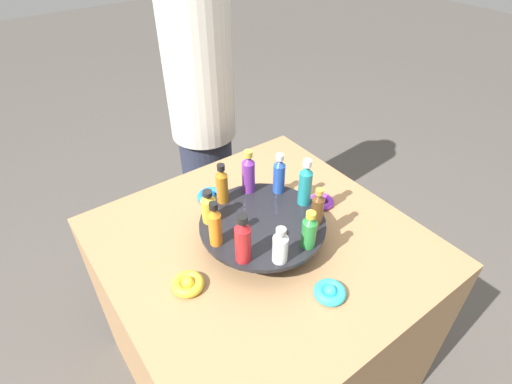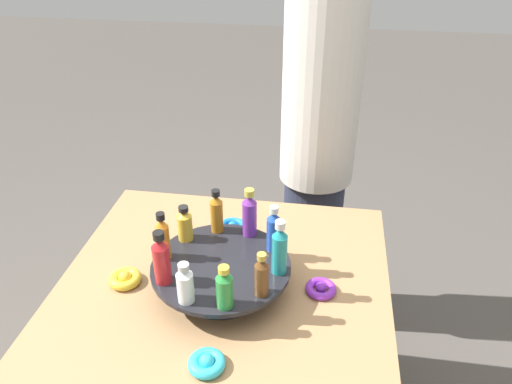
# 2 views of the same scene
# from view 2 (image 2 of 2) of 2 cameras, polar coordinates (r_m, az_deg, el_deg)

# --- Properties ---
(party_table) EXTENTS (0.86, 0.86, 0.70)m
(party_table) POSITION_cam_2_polar(r_m,az_deg,el_deg) (1.57, -3.42, -20.36)
(party_table) COLOR #9E754C
(party_table) RESTS_ON ground_plane
(display_stand) EXTENTS (0.35, 0.35, 0.08)m
(display_stand) POSITION_cam_2_polar(r_m,az_deg,el_deg) (1.28, -3.98, -9.18)
(display_stand) COLOR black
(display_stand) RESTS_ON party_table
(bottle_green) EXTENTS (0.04, 0.04, 0.11)m
(bottle_green) POSITION_cam_2_polar(r_m,az_deg,el_deg) (1.12, -3.62, -10.93)
(bottle_green) COLOR #288438
(bottle_green) RESTS_ON display_stand
(bottle_brown) EXTENTS (0.03, 0.03, 0.12)m
(bottle_brown) POSITION_cam_2_polar(r_m,az_deg,el_deg) (1.14, 0.64, -9.57)
(bottle_brown) COLOR brown
(bottle_brown) RESTS_ON display_stand
(bottle_teal) EXTENTS (0.04, 0.04, 0.15)m
(bottle_teal) POSITION_cam_2_polar(r_m,az_deg,el_deg) (1.20, 2.70, -6.54)
(bottle_teal) COLOR teal
(bottle_teal) RESTS_ON display_stand
(bottle_blue) EXTENTS (0.04, 0.04, 0.13)m
(bottle_blue) POSITION_cam_2_polar(r_m,az_deg,el_deg) (1.27, 2.02, -4.36)
(bottle_blue) COLOR #234CAD
(bottle_blue) RESTS_ON display_stand
(bottle_purple) EXTENTS (0.04, 0.04, 0.14)m
(bottle_purple) POSITION_cam_2_polar(r_m,az_deg,el_deg) (1.32, -0.75, -2.55)
(bottle_purple) COLOR #702D93
(bottle_purple) RESTS_ON display_stand
(bottle_amber) EXTENTS (0.03, 0.03, 0.13)m
(bottle_amber) POSITION_cam_2_polar(r_m,az_deg,el_deg) (1.35, -4.53, -2.34)
(bottle_amber) COLOR #AD6B19
(bottle_amber) RESTS_ON display_stand
(bottle_gold) EXTENTS (0.04, 0.04, 0.10)m
(bottle_gold) POSITION_cam_2_polar(r_m,az_deg,el_deg) (1.33, -8.15, -3.67)
(bottle_gold) COLOR gold
(bottle_gold) RESTS_ON display_stand
(bottle_orange) EXTENTS (0.03, 0.03, 0.13)m
(bottle_orange) POSITION_cam_2_polar(r_m,az_deg,el_deg) (1.27, -10.60, -5.15)
(bottle_orange) COLOR orange
(bottle_orange) RESTS_ON display_stand
(bottle_red) EXTENTS (0.04, 0.04, 0.14)m
(bottle_red) POSITION_cam_2_polar(r_m,az_deg,el_deg) (1.19, -10.76, -7.56)
(bottle_red) COLOR #B21E23
(bottle_red) RESTS_ON display_stand
(bottle_clear) EXTENTS (0.04, 0.04, 0.10)m
(bottle_clear) POSITION_cam_2_polar(r_m,az_deg,el_deg) (1.14, -8.10, -10.38)
(bottle_clear) COLOR silver
(bottle_clear) RESTS_ON display_stand
(ribbon_bow_purple) EXTENTS (0.08, 0.08, 0.03)m
(ribbon_bow_purple) POSITION_cam_2_polar(r_m,az_deg,el_deg) (1.30, 7.42, -10.88)
(ribbon_bow_purple) COLOR purple
(ribbon_bow_purple) RESTS_ON party_table
(ribbon_bow_blue) EXTENTS (0.09, 0.09, 0.03)m
(ribbon_bow_blue) POSITION_cam_2_polar(r_m,az_deg,el_deg) (1.50, -2.69, -4.01)
(ribbon_bow_blue) COLOR blue
(ribbon_bow_blue) RESTS_ON party_table
(ribbon_bow_gold) EXTENTS (0.08, 0.08, 0.03)m
(ribbon_bow_gold) POSITION_cam_2_polar(r_m,az_deg,el_deg) (1.36, -14.74, -9.54)
(ribbon_bow_gold) COLOR gold
(ribbon_bow_gold) RESTS_ON party_table
(ribbon_bow_teal) EXTENTS (0.08, 0.08, 0.03)m
(ribbon_bow_teal) POSITION_cam_2_polar(r_m,az_deg,el_deg) (1.13, -5.66, -18.86)
(ribbon_bow_teal) COLOR #2DB7CC
(ribbon_bow_teal) RESTS_ON party_table
(person_figure) EXTENTS (0.27, 0.27, 1.58)m
(person_figure) POSITION_cam_2_polar(r_m,az_deg,el_deg) (1.82, 7.07, 5.56)
(person_figure) COLOR #282D42
(person_figure) RESTS_ON ground_plane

